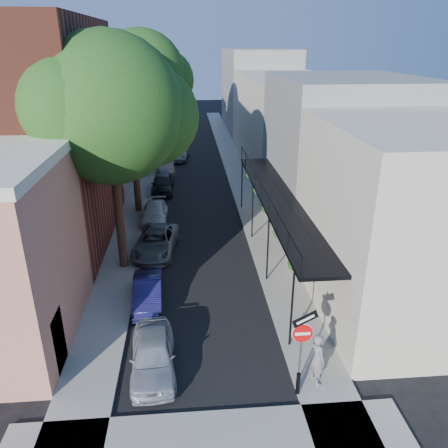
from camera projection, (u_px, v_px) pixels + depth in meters
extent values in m
plane|color=black|center=(207.00, 414.00, 13.73)|extent=(160.00, 160.00, 0.00)
cube|color=black|center=(191.00, 165.00, 41.29)|extent=(6.00, 64.00, 0.01)
cube|color=gray|center=(149.00, 166.00, 40.96)|extent=(2.00, 64.00, 0.12)
cube|color=gray|center=(233.00, 164.00, 41.59)|extent=(2.00, 64.00, 0.12)
cube|color=gray|center=(209.00, 439.00, 12.78)|extent=(12.00, 2.00, 0.12)
cube|color=beige|center=(58.00, 341.00, 15.16)|extent=(0.10, 1.20, 2.20)
cube|color=brown|center=(7.00, 138.00, 23.49)|extent=(10.00, 12.00, 12.00)
cube|color=gray|center=(97.00, 99.00, 23.11)|extent=(0.06, 7.00, 4.00)
cube|color=gray|center=(79.00, 126.00, 35.18)|extent=(8.00, 12.00, 9.00)
cube|color=beige|center=(107.00, 99.00, 47.85)|extent=(8.00, 16.00, 10.00)
cube|color=#BC7060|center=(124.00, 94.00, 61.10)|extent=(8.00, 12.00, 8.00)
cube|color=beige|center=(417.00, 221.00, 17.94)|extent=(8.00, 9.00, 8.00)
cube|color=gray|center=(342.00, 154.00, 26.48)|extent=(8.00, 10.00, 9.00)
cube|color=beige|center=(287.00, 121.00, 40.46)|extent=(8.00, 20.00, 8.00)
cube|color=gray|center=(257.00, 90.00, 56.61)|extent=(8.00, 16.00, 10.00)
cube|color=black|center=(280.00, 199.00, 21.89)|extent=(2.00, 16.00, 0.15)
cube|color=black|center=(262.00, 183.00, 21.48)|extent=(0.05, 16.00, 0.05)
cylinder|color=black|center=(292.00, 307.00, 16.04)|extent=(0.08, 0.08, 3.40)
cylinder|color=black|center=(242.00, 184.00, 29.83)|extent=(0.08, 0.08, 3.40)
sphere|color=#1C4313|center=(296.00, 264.00, 16.51)|extent=(0.60, 0.60, 0.60)
sphere|color=#1C4313|center=(268.00, 208.00, 22.02)|extent=(0.60, 0.60, 0.60)
sphere|color=#1C4313|center=(251.00, 175.00, 27.53)|extent=(0.60, 0.60, 0.60)
cylinder|color=#595B60|center=(301.00, 350.00, 14.33)|extent=(0.07, 0.07, 2.90)
cylinder|color=red|center=(302.00, 333.00, 14.02)|extent=(0.66, 0.04, 0.66)
cube|color=white|center=(303.00, 334.00, 14.00)|extent=(0.50, 0.02, 0.10)
cylinder|color=white|center=(302.00, 333.00, 14.04)|extent=(0.70, 0.02, 0.70)
cube|color=black|center=(305.00, 319.00, 13.81)|extent=(0.89, 0.15, 0.58)
cube|color=white|center=(306.00, 320.00, 13.78)|extent=(0.60, 0.10, 0.31)
cylinder|color=black|center=(298.00, 383.00, 14.22)|extent=(0.14, 0.14, 0.80)
cylinder|color=#382116|center=(118.00, 204.00, 21.27)|extent=(0.44, 0.44, 7.00)
sphere|color=#1C4313|center=(109.00, 109.00, 19.52)|extent=(6.80, 6.80, 6.80)
sphere|color=#1C4313|center=(149.00, 116.00, 20.78)|extent=(4.76, 4.76, 4.76)
cylinder|color=#382116|center=(135.00, 167.00, 28.75)|extent=(0.44, 0.44, 6.30)
sphere|color=#1C4313|center=(130.00, 104.00, 27.19)|extent=(6.00, 6.00, 6.00)
sphere|color=#1C4313|center=(156.00, 110.00, 28.33)|extent=(4.20, 4.20, 4.20)
cylinder|color=#382116|center=(146.00, 133.00, 36.82)|extent=(0.44, 0.44, 7.35)
sphere|color=#1C4313|center=(142.00, 74.00, 35.00)|extent=(7.00, 7.00, 7.00)
sphere|color=#1C4313|center=(164.00, 79.00, 36.29)|extent=(4.90, 4.90, 4.90)
imported|color=#949AA4|center=(153.00, 354.00, 15.33)|extent=(1.79, 3.93, 1.31)
imported|color=#181748|center=(148.00, 292.00, 19.29)|extent=(1.40, 3.60, 1.17)
imported|color=slate|center=(156.00, 242.00, 23.98)|extent=(2.65, 4.80, 1.27)
imported|color=silver|center=(154.00, 213.00, 28.16)|extent=(1.62, 3.94, 1.14)
imported|color=black|center=(163.00, 184.00, 33.66)|extent=(1.69, 4.08, 1.38)
imported|color=slate|center=(165.00, 165.00, 38.78)|extent=(1.83, 4.03, 1.28)
imported|color=gray|center=(177.00, 153.00, 43.08)|extent=(2.55, 4.89, 1.31)
imported|color=slate|center=(317.00, 359.00, 14.48)|extent=(0.64, 0.80, 1.92)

